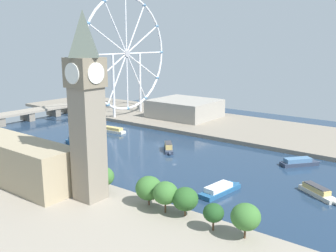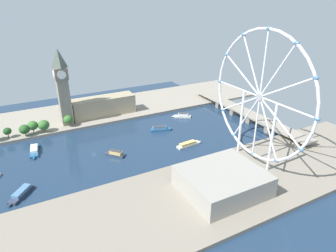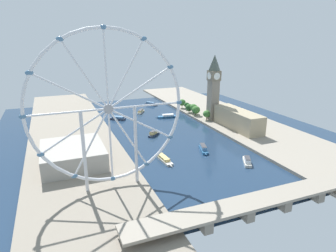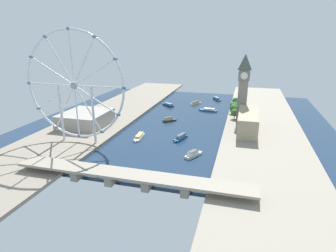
# 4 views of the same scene
# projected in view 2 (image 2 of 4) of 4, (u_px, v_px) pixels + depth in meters

# --- Properties ---
(ground_plane) EXTENTS (378.39, 378.39, 0.00)m
(ground_plane) POSITION_uv_depth(u_px,v_px,m) (94.00, 153.00, 285.65)
(ground_plane) COLOR #1E334C
(riverbank_left) EXTENTS (90.00, 520.00, 3.00)m
(riverbank_left) POSITION_uv_depth(u_px,v_px,m) (71.00, 116.00, 368.98)
(riverbank_left) COLOR gray
(riverbank_left) RESTS_ON ground_plane
(riverbank_right) EXTENTS (90.00, 520.00, 3.00)m
(riverbank_right) POSITION_uv_depth(u_px,v_px,m) (135.00, 217.00, 201.11)
(riverbank_right) COLOR gray
(riverbank_right) RESTS_ON ground_plane
(clock_tower) EXTENTS (14.68, 14.68, 85.07)m
(clock_tower) POSITION_uv_depth(u_px,v_px,m) (62.00, 86.00, 324.74)
(clock_tower) COLOR gray
(clock_tower) RESTS_ON riverbank_left
(parliament_block) EXTENTS (22.00, 75.47, 22.24)m
(parliament_block) POSITION_uv_depth(u_px,v_px,m) (104.00, 106.00, 364.83)
(parliament_block) COLOR tan
(parliament_block) RESTS_ON riverbank_left
(tree_row_embankment) EXTENTS (14.34, 84.59, 13.91)m
(tree_row_embankment) POSITION_uv_depth(u_px,v_px,m) (30.00, 127.00, 314.12)
(tree_row_embankment) COLOR #513823
(tree_row_embankment) RESTS_ON riverbank_left
(ferris_wheel) EXTENTS (111.86, 3.20, 114.49)m
(ferris_wheel) POSITION_uv_depth(u_px,v_px,m) (260.00, 98.00, 244.63)
(ferris_wheel) COLOR silver
(ferris_wheel) RESTS_ON riverbank_right
(riverside_hall) EXTENTS (51.95, 58.61, 16.47)m
(riverside_hall) POSITION_uv_depth(u_px,v_px,m) (222.00, 181.00, 223.36)
(riverside_hall) COLOR gray
(riverside_hall) RESTS_ON riverbank_right
(river_bridge) EXTENTS (190.39, 17.79, 9.62)m
(river_bridge) POSITION_uv_depth(u_px,v_px,m) (244.00, 113.00, 363.28)
(river_bridge) COLOR gray
(river_bridge) RESTS_ON ground_plane
(tour_boat_0) EXTENTS (11.99, 25.51, 5.76)m
(tour_boat_0) POSITION_uv_depth(u_px,v_px,m) (161.00, 129.00, 331.31)
(tour_boat_0) COLOR #235684
(tour_boat_0) RESTS_ON ground_plane
(tour_boat_1) EXTENTS (18.66, 17.13, 5.98)m
(tour_boat_1) POSITION_uv_depth(u_px,v_px,m) (115.00, 154.00, 279.59)
(tour_boat_1) COLOR #2D384C
(tour_boat_1) RESTS_ON ground_plane
(tour_boat_2) EXTENTS (8.10, 30.00, 4.37)m
(tour_boat_2) POSITION_uv_depth(u_px,v_px,m) (189.00, 144.00, 298.39)
(tour_boat_2) COLOR beige
(tour_boat_2) RESTS_ON ground_plane
(tour_boat_4) EXTENTS (15.24, 22.76, 6.06)m
(tour_boat_4) POSITION_uv_depth(u_px,v_px,m) (182.00, 116.00, 366.90)
(tour_boat_4) COLOR beige
(tour_boat_4) RESTS_ON ground_plane
(tour_boat_6) EXTENTS (30.59, 10.52, 4.72)m
(tour_boat_6) POSITION_uv_depth(u_px,v_px,m) (34.00, 151.00, 286.09)
(tour_boat_6) COLOR #235684
(tour_boat_6) RESTS_ON ground_plane
(tour_boat_7) EXTENTS (24.00, 20.62, 4.75)m
(tour_boat_7) POSITION_uv_depth(u_px,v_px,m) (21.00, 194.00, 224.23)
(tour_boat_7) COLOR #2D384C
(tour_boat_7) RESTS_ON ground_plane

